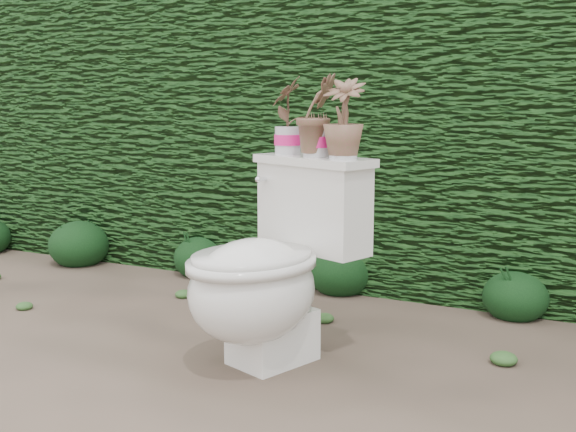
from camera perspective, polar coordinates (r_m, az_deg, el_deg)
The scene contains 10 objects.
ground at distance 2.83m, azimuth -4.83°, elevation -11.47°, with size 60.00×60.00×0.00m, color #715E4E.
hedge at distance 4.09m, azimuth 6.72°, elevation 6.56°, with size 8.00×1.00×1.60m, color #24541C.
toilet at distance 2.71m, azimuth -1.55°, elevation -4.48°, with size 0.66×0.79×0.78m.
potted_plant_left at distance 2.90m, azimuth -0.02°, elevation 7.81°, with size 0.16×0.11×0.29m, color #326720.
potted_plant_center at distance 2.78m, azimuth 2.30°, elevation 7.81°, with size 0.17×0.13×0.30m, color #326720.
potted_plant_right at distance 2.69m, azimuth 4.41°, elevation 7.52°, with size 0.16×0.16×0.28m, color #326720.
liriope_clump_1 at distance 4.53m, azimuth -16.21°, elevation -1.84°, with size 0.36×0.36×0.29m, color #133813.
liriope_clump_2 at distance 4.12m, azimuth -6.89°, elevation -2.92°, with size 0.31×0.31×0.25m, color #133813.
liriope_clump_3 at distance 3.75m, azimuth 4.17°, elevation -3.99°, with size 0.33×0.33×0.27m, color #133813.
liriope_clump_4 at distance 3.50m, azimuth 17.55°, elevation -5.65°, with size 0.30×0.30×0.24m, color #133813.
Camera 1 is at (1.37, -2.25, 1.02)m, focal length 45.00 mm.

